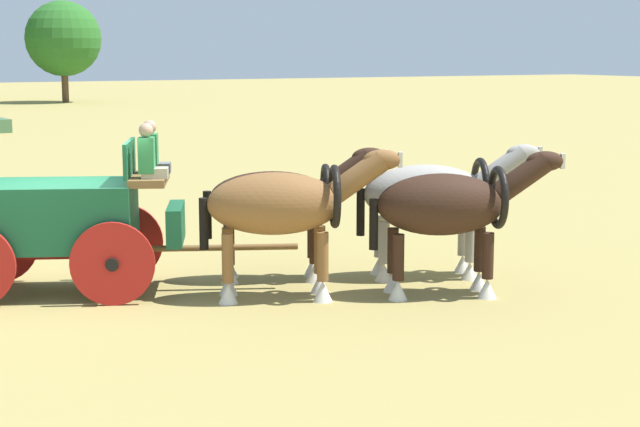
% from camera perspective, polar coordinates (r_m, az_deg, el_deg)
% --- Properties ---
extents(ground_plane, '(220.00, 220.00, 0.00)m').
position_cam_1_polar(ground_plane, '(16.65, -14.79, -4.37)').
color(ground_plane, '#9E8C4C').
extents(show_wagon, '(5.49, 3.09, 2.72)m').
position_cam_1_polar(show_wagon, '(16.38, -14.40, -0.21)').
color(show_wagon, '#195B38').
rests_on(show_wagon, ground).
extents(draft_horse_rear_near, '(2.94, 1.68, 2.22)m').
position_cam_1_polar(draft_horse_rear_near, '(16.79, -2.25, 0.75)').
color(draft_horse_rear_near, '#331E14').
rests_on(draft_horse_rear_near, ground).
extents(draft_horse_rear_off, '(3.00, 1.75, 2.32)m').
position_cam_1_polar(draft_horse_rear_off, '(15.49, -2.11, 0.35)').
color(draft_horse_rear_off, brown).
rests_on(draft_horse_rear_off, ground).
extents(draft_horse_lead_near, '(3.02, 1.77, 2.26)m').
position_cam_1_polar(draft_horse_lead_near, '(17.10, 6.41, 0.97)').
color(draft_horse_lead_near, '#9E998E').
rests_on(draft_horse_lead_near, ground).
extents(draft_horse_lead_off, '(2.95, 1.73, 2.27)m').
position_cam_1_polar(draft_horse_lead_off, '(15.84, 7.33, 0.33)').
color(draft_horse_lead_off, '#331E14').
rests_on(draft_horse_lead_off, ground).
extents(tree_f, '(5.55, 5.55, 7.47)m').
position_cam_1_polar(tree_f, '(77.59, -14.34, 9.57)').
color(tree_f, brown).
rests_on(tree_f, ground).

